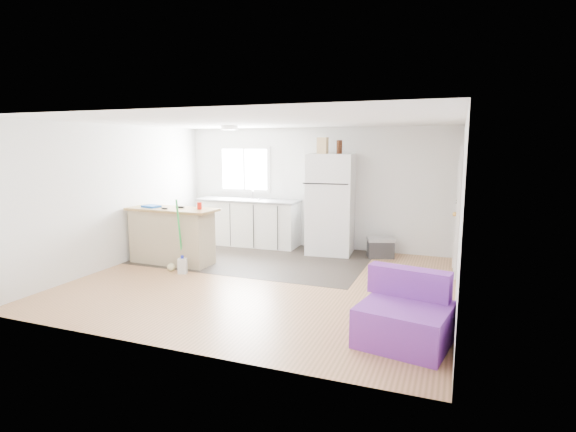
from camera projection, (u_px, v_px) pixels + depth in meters
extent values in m
cube|color=#9C6C41|center=(265.00, 281.00, 6.90)|extent=(5.50, 5.00, 0.01)
cube|color=white|center=(263.00, 121.00, 6.52)|extent=(5.50, 5.00, 0.01)
cube|color=white|center=(315.00, 188.00, 9.01)|extent=(5.50, 0.01, 2.40)
cube|color=white|center=(161.00, 234.00, 4.40)|extent=(5.50, 0.01, 2.40)
cube|color=white|center=(117.00, 196.00, 7.67)|extent=(0.01, 5.00, 2.40)
cube|color=white|center=(461.00, 213.00, 5.74)|extent=(0.01, 5.00, 2.40)
cube|color=#2D2722|center=(256.00, 257.00, 8.30)|extent=(4.05, 2.50, 0.00)
cube|color=white|center=(245.00, 169.00, 9.49)|extent=(1.18, 0.04, 0.98)
cube|color=white|center=(244.00, 169.00, 9.48)|extent=(1.05, 0.01, 0.85)
cube|color=white|center=(244.00, 169.00, 9.47)|extent=(0.03, 0.02, 0.85)
cube|color=white|center=(458.00, 211.00, 7.21)|extent=(0.05, 0.82, 2.03)
cube|color=white|center=(459.00, 210.00, 7.20)|extent=(0.03, 0.92, 2.10)
sphere|color=gold|center=(455.00, 214.00, 6.93)|extent=(0.07, 0.07, 0.07)
cylinder|color=white|center=(230.00, 128.00, 8.05)|extent=(0.30, 0.30, 0.07)
cube|color=white|center=(249.00, 223.00, 9.29)|extent=(2.09, 0.67, 0.91)
cube|color=slate|center=(248.00, 200.00, 9.21)|extent=(2.15, 0.71, 0.04)
cube|color=silver|center=(248.00, 200.00, 9.19)|extent=(0.58, 0.45, 0.06)
cube|color=tan|center=(172.00, 237.00, 7.85)|extent=(1.46, 0.55, 0.94)
cube|color=#AE854A|center=(172.00, 209.00, 7.76)|extent=(1.60, 0.65, 0.04)
cube|color=white|center=(331.00, 204.00, 8.51)|extent=(0.90, 0.85, 1.90)
cube|color=black|center=(325.00, 184.00, 8.08)|extent=(0.83, 0.08, 0.02)
cube|color=silver|center=(308.00, 170.00, 8.16)|extent=(0.03, 0.02, 0.34)
cube|color=silver|center=(307.00, 215.00, 8.29)|extent=(0.03, 0.02, 0.66)
cube|color=#2D2E30|center=(380.00, 249.00, 8.28)|extent=(0.54, 0.44, 0.31)
cube|color=gray|center=(381.00, 239.00, 8.26)|extent=(0.57, 0.47, 0.06)
cube|color=purple|center=(404.00, 324.00, 4.68)|extent=(1.02, 0.98, 0.42)
cube|color=purple|center=(409.00, 282.00, 4.91)|extent=(0.91, 0.37, 0.31)
cube|color=silver|center=(182.00, 266.00, 7.24)|extent=(0.16, 0.13, 0.25)
cylinder|color=#1B27BD|center=(182.00, 257.00, 7.22)|extent=(0.06, 0.06, 0.05)
cylinder|color=green|center=(180.00, 233.00, 7.39)|extent=(0.14, 0.31, 1.16)
sphere|color=beige|center=(171.00, 267.00, 7.41)|extent=(0.13, 0.13, 0.13)
cylinder|color=red|center=(199.00, 206.00, 7.60)|extent=(0.10, 0.10, 0.12)
cube|color=blue|center=(151.00, 206.00, 7.86)|extent=(0.35, 0.29, 0.04)
cube|color=black|center=(180.00, 207.00, 7.77)|extent=(0.15, 0.08, 0.03)
cube|color=black|center=(165.00, 208.00, 7.63)|extent=(0.10, 0.05, 0.03)
cube|color=tan|center=(323.00, 146.00, 8.31)|extent=(0.22, 0.14, 0.30)
cylinder|color=#3B1A0A|center=(338.00, 147.00, 8.18)|extent=(0.08, 0.08, 0.25)
cylinder|color=#3B1A0A|center=(340.00, 147.00, 8.25)|extent=(0.09, 0.09, 0.25)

